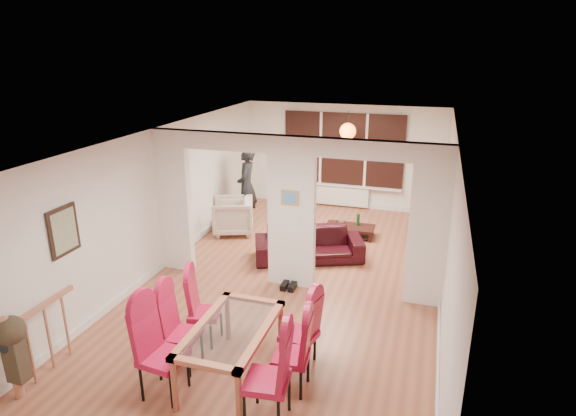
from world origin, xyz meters
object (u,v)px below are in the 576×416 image
at_px(television, 418,230).
at_px(coffee_table, 350,231).
at_px(dining_chair_rc, 299,330).
at_px(dining_table, 232,352).
at_px(dining_chair_rb, 291,351).
at_px(dining_chair_lc, 204,309).
at_px(dining_chair_lb, 182,330).
at_px(bottle, 358,219).
at_px(dining_chair_la, 163,351).
at_px(armchair, 233,216).
at_px(dining_chair_ra, 267,374).
at_px(sofa, 309,245).
at_px(bowl, 341,222).
at_px(person, 247,186).

distance_m(television, coffee_table, 1.44).
bearing_deg(television, dining_chair_rc, 157.09).
relative_size(dining_table, dining_chair_rb, 1.50).
bearing_deg(dining_chair_lc, dining_chair_rb, -36.79).
xyz_separation_m(dining_chair_lb, bottle, (1.41, 5.16, -0.16)).
xyz_separation_m(dining_chair_la, dining_chair_lc, (-0.03, 1.12, -0.08)).
bearing_deg(dining_chair_lc, dining_chair_rc, -20.15).
xyz_separation_m(armchair, bottle, (2.67, 0.64, -0.01)).
relative_size(dining_chair_ra, television, 1.08).
bearing_deg(dining_chair_ra, dining_chair_lc, 132.90).
distance_m(dining_chair_lb, dining_chair_rc, 1.49).
xyz_separation_m(dining_chair_lc, sofa, (0.68, 3.09, -0.21)).
xyz_separation_m(dining_chair_lc, bowl, (1.01, 4.57, -0.25)).
bearing_deg(dining_chair_la, television, 71.55).
xyz_separation_m(dining_chair_rb, television, (1.22, 5.07, -0.21)).
relative_size(dining_chair_lb, dining_chair_lc, 1.05).
distance_m(dining_chair_la, dining_chair_rb, 1.50).
height_order(dining_chair_rb, sofa, dining_chair_rb).
relative_size(dining_table, dining_chair_rc, 1.50).
relative_size(dining_table, person, 0.87).
bearing_deg(coffee_table, dining_chair_la, -102.01).
bearing_deg(dining_chair_la, dining_chair_ra, 5.43).
height_order(dining_chair_lb, sofa, dining_chair_lb).
xyz_separation_m(dining_table, dining_chair_rc, (0.72, 0.48, 0.15)).
height_order(armchair, bowl, armchair).
distance_m(armchair, person, 0.84).
relative_size(person, bowl, 8.46).
xyz_separation_m(person, coffee_table, (2.43, -0.11, -0.78)).
xyz_separation_m(dining_chair_rc, bottle, (-0.01, 4.70, -0.14)).
height_order(dining_chair_rb, armchair, dining_chair_rb).
xyz_separation_m(armchair, bowl, (2.29, 0.64, -0.13)).
bearing_deg(dining_chair_ra, dining_chair_rc, 79.54).
distance_m(dining_chair_rc, bowl, 4.73).
bearing_deg(dining_chair_ra, bowl, 86.93).
bearing_deg(television, sofa, 117.73).
height_order(sofa, television, television).
bearing_deg(dining_chair_rc, dining_chair_ra, -81.72).
bearing_deg(bottle, person, 179.41).
bearing_deg(dining_chair_rb, dining_chair_la, -163.34).
bearing_deg(dining_chair_lb, coffee_table, 73.47).
bearing_deg(dining_table, dining_chair_lb, 177.93).
bearing_deg(person, dining_chair_lb, 0.64).
height_order(dining_chair_la, dining_chair_rc, dining_chair_la).
distance_m(dining_chair_la, dining_chair_ra, 1.29).
xyz_separation_m(dining_chair_lb, dining_chair_rc, (1.42, 0.45, -0.02)).
distance_m(dining_chair_lc, person, 4.77).
height_order(dining_chair_rc, person, person).
distance_m(dining_chair_la, television, 6.20).
distance_m(dining_chair_lc, armchair, 4.14).
xyz_separation_m(dining_chair_rb, person, (-2.63, 5.18, 0.38)).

